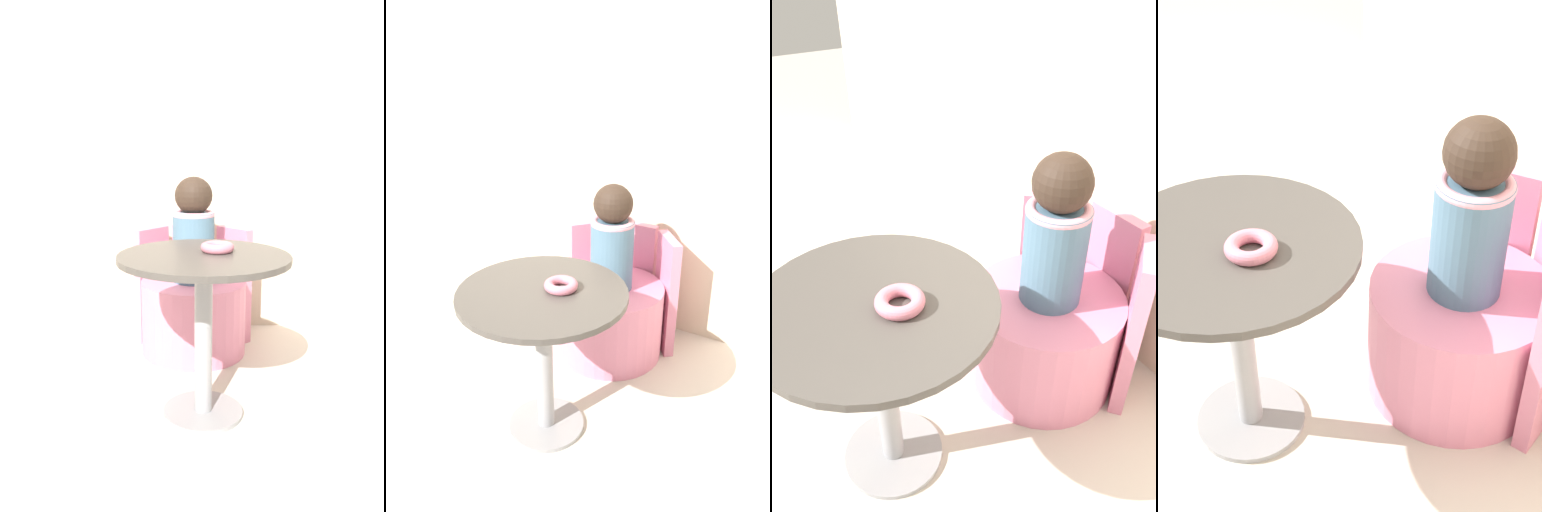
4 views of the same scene
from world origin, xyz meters
The scene contains 6 objects.
ground_plane centered at (0.00, 0.00, 0.00)m, with size 12.00×12.00×0.00m, color beige.
round_table centered at (0.06, 0.05, 0.52)m, with size 0.68×0.68×0.68m.
tub_chair centered at (0.03, 0.71, 0.20)m, with size 0.56×0.56×0.39m.
booth_backrest centered at (0.03, 0.94, 0.32)m, with size 0.66×0.24×0.65m.
child_figure centered at (0.03, 0.71, 0.66)m, with size 0.22×0.22×0.55m.
donut centered at (0.12, 0.10, 0.70)m, with size 0.13×0.13×0.04m.
Camera 3 is at (1.06, -0.29, 1.53)m, focal length 35.00 mm.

